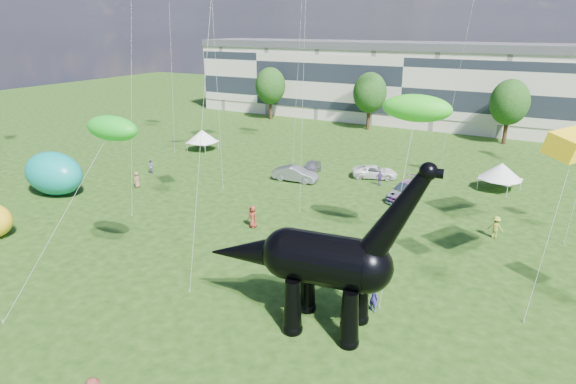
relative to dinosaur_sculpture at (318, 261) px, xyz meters
The scene contains 15 objects.
ground 5.66m from the dinosaur_sculpture, 155.29° to the right, with size 220.00×220.00×0.00m, color #16330C.
terrace_row 61.45m from the dinosaur_sculpture, 101.01° to the left, with size 78.00×11.00×12.00m, color beige.
tree_far_left 61.43m from the dinosaur_sculpture, 123.33° to the left, with size 5.20×5.20×9.44m.
tree_mid_left 53.70m from the dinosaur_sculpture, 107.05° to the left, with size 5.20×5.20×9.44m.
tree_mid_right 51.52m from the dinosaur_sculpture, 85.24° to the left, with size 5.20×5.20×9.44m.
dinosaur_sculpture is the anchor object (origin of this frame).
car_silver 28.58m from the dinosaur_sculpture, 117.04° to the left, with size 1.72×4.27×1.46m, color #A6A6AB.
car_grey 26.09m from the dinosaur_sculpture, 120.76° to the left, with size 1.67×4.80×1.58m, color gray.
car_white 28.33m from the dinosaur_sculpture, 102.77° to the left, with size 2.23×4.84×1.35m, color white.
car_dark 22.91m from the dinosaur_sculpture, 93.54° to the left, with size 2.31×5.68×1.65m, color #595960.
gazebo_near 30.28m from the dinosaur_sculpture, 78.36° to the left, with size 5.19×5.19×2.84m.
gazebo_left 41.22m from the dinosaur_sculpture, 137.24° to the left, with size 4.08×4.08×2.76m.
inflatable_teal 32.86m from the dinosaur_sculpture, 167.24° to the left, with size 6.76×4.22×4.22m, color #0B8C83.
visitors 11.78m from the dinosaur_sculpture, 101.97° to the left, with size 50.67×43.09×1.89m.
kites 20.84m from the dinosaur_sculpture, 104.52° to the left, with size 63.96×44.46×29.72m.
Camera 1 is at (13.47, -19.17, 15.88)m, focal length 30.00 mm.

